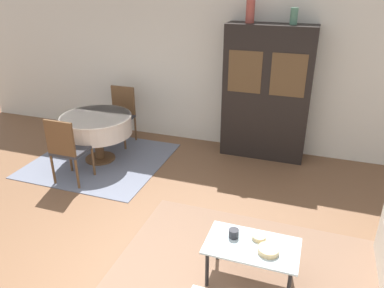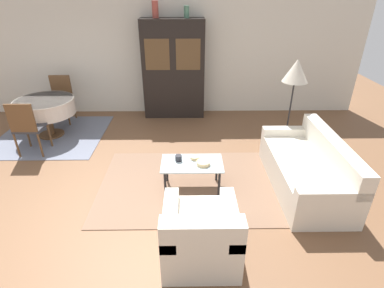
# 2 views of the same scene
# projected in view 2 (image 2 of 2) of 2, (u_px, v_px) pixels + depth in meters

# --- Properties ---
(ground_plane) EXTENTS (14.00, 14.00, 0.00)m
(ground_plane) POSITION_uv_depth(u_px,v_px,m) (110.00, 209.00, 4.08)
(ground_plane) COLOR brown
(wall_back) EXTENTS (10.00, 0.06, 2.70)m
(wall_back) POSITION_uv_depth(u_px,v_px,m) (139.00, 54.00, 6.66)
(wall_back) COLOR beige
(wall_back) RESTS_ON ground_plane
(area_rug) EXTENTS (2.75, 1.92, 0.01)m
(area_rug) POSITION_uv_depth(u_px,v_px,m) (191.00, 184.00, 4.57)
(area_rug) COLOR brown
(area_rug) RESTS_ON ground_plane
(dining_rug) EXTENTS (2.04, 1.96, 0.01)m
(dining_rug) POSITION_uv_depth(u_px,v_px,m) (53.00, 135.00, 6.07)
(dining_rug) COLOR slate
(dining_rug) RESTS_ON ground_plane
(couch) EXTENTS (0.88, 1.89, 0.80)m
(couch) POSITION_uv_depth(u_px,v_px,m) (308.00, 170.00, 4.39)
(couch) COLOR silver
(couch) RESTS_ON ground_plane
(armchair) EXTENTS (0.81, 0.90, 0.77)m
(armchair) POSITION_uv_depth(u_px,v_px,m) (201.00, 235.00, 3.24)
(armchair) COLOR silver
(armchair) RESTS_ON ground_plane
(coffee_table) EXTENTS (0.88, 0.52, 0.44)m
(coffee_table) POSITION_uv_depth(u_px,v_px,m) (192.00, 166.00, 4.31)
(coffee_table) COLOR black
(coffee_table) RESTS_ON area_rug
(display_cabinet) EXTENTS (1.34, 0.43, 2.11)m
(display_cabinet) POSITION_uv_depth(u_px,v_px,m) (174.00, 70.00, 6.57)
(display_cabinet) COLOR black
(display_cabinet) RESTS_ON ground_plane
(dining_table) EXTENTS (1.11, 1.11, 0.75)m
(dining_table) POSITION_uv_depth(u_px,v_px,m) (45.00, 107.00, 5.80)
(dining_table) COLOR brown
(dining_table) RESTS_ON dining_rug
(dining_chair_near) EXTENTS (0.44, 0.44, 0.99)m
(dining_chair_near) POSITION_uv_depth(u_px,v_px,m) (27.00, 126.00, 5.14)
(dining_chair_near) COLOR brown
(dining_chair_near) RESTS_ON dining_rug
(dining_chair_far) EXTENTS (0.44, 0.44, 0.99)m
(dining_chair_far) POSITION_uv_depth(u_px,v_px,m) (61.00, 96.00, 6.51)
(dining_chair_far) COLOR brown
(dining_chair_far) RESTS_ON dining_rug
(floor_lamp) EXTENTS (0.43, 0.43, 1.62)m
(floor_lamp) POSITION_uv_depth(u_px,v_px,m) (296.00, 74.00, 5.02)
(floor_lamp) COLOR black
(floor_lamp) RESTS_ON ground_plane
(cup) EXTENTS (0.10, 0.10, 0.09)m
(cup) POSITION_uv_depth(u_px,v_px,m) (179.00, 158.00, 4.32)
(cup) COLOR #232328
(cup) RESTS_ON coffee_table
(bowl) EXTENTS (0.19, 0.19, 0.05)m
(bowl) POSITION_uv_depth(u_px,v_px,m) (203.00, 163.00, 4.23)
(bowl) COLOR tan
(bowl) RESTS_ON coffee_table
(bowl_small) EXTENTS (0.14, 0.14, 0.04)m
(bowl_small) POSITION_uv_depth(u_px,v_px,m) (195.00, 158.00, 4.37)
(bowl_small) COLOR tan
(bowl_small) RESTS_ON coffee_table
(vase_tall) EXTENTS (0.13, 0.13, 0.32)m
(vase_tall) POSITION_uv_depth(u_px,v_px,m) (155.00, 9.00, 6.00)
(vase_tall) COLOR #9E4238
(vase_tall) RESTS_ON display_cabinet
(vase_short) EXTENTS (0.11, 0.11, 0.23)m
(vase_short) POSITION_uv_depth(u_px,v_px,m) (187.00, 12.00, 6.03)
(vase_short) COLOR #4C7A60
(vase_short) RESTS_ON display_cabinet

